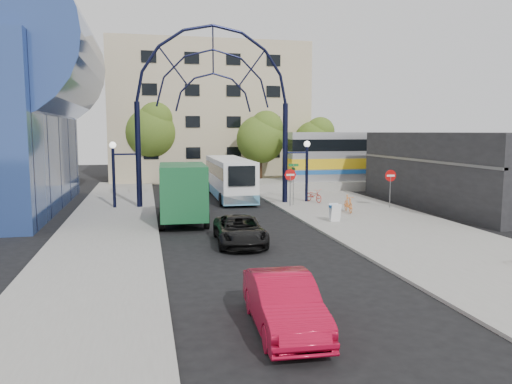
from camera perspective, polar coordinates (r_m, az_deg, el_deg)
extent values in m
plane|color=black|center=(20.79, 0.53, -7.22)|extent=(120.00, 120.00, 0.00)
cube|color=gray|center=(27.23, 15.22, -3.93)|extent=(8.00, 56.00, 0.12)
cube|color=gray|center=(26.19, -16.59, -4.41)|extent=(5.00, 50.00, 0.12)
cylinder|color=black|center=(33.67, -13.30, 4.07)|extent=(0.36, 0.36, 7.00)
cylinder|color=black|center=(35.00, 3.35, 4.35)|extent=(0.36, 0.36, 7.00)
cylinder|color=black|center=(33.84, -15.94, 1.45)|extent=(0.20, 0.20, 4.00)
cylinder|color=black|center=(35.57, 5.81, 1.94)|extent=(0.20, 0.20, 4.00)
sphere|color=white|center=(33.71, -16.06, 5.18)|extent=(0.44, 0.44, 0.44)
sphere|color=white|center=(35.45, 5.85, 5.49)|extent=(0.44, 0.44, 0.44)
cylinder|color=slate|center=(33.21, 3.93, 0.25)|extent=(0.06, 0.06, 2.20)
cylinder|color=red|center=(33.11, 3.94, 1.97)|extent=(0.80, 0.04, 0.80)
cube|color=white|center=(33.08, 3.96, 1.97)|extent=(0.55, 0.02, 0.12)
cylinder|color=slate|center=(33.69, 15.07, 0.13)|extent=(0.06, 0.06, 2.20)
cylinder|color=red|center=(33.59, 15.13, 1.82)|extent=(0.76, 0.04, 0.76)
cube|color=white|center=(33.57, 15.15, 1.81)|extent=(0.55, 0.02, 0.12)
cylinder|color=slate|center=(33.87, 4.29, 0.89)|extent=(0.05, 0.05, 2.80)
cube|color=#146626|center=(33.75, 4.31, 3.09)|extent=(0.70, 0.03, 0.18)
cube|color=#146626|center=(33.77, 4.31, 2.66)|extent=(0.03, 0.70, 0.18)
cube|color=white|center=(27.75, 9.13, -2.40)|extent=(0.55, 0.26, 0.99)
cube|color=white|center=(28.07, 8.87, -2.29)|extent=(0.55, 0.26, 0.99)
cube|color=#1E59A5|center=(27.86, 9.01, -1.67)|extent=(0.55, 0.42, 0.14)
cylinder|color=#2D478A|center=(35.76, -25.23, 14.21)|extent=(9.00, 16.00, 9.00)
cube|color=black|center=(36.16, 22.19, 2.34)|extent=(6.00, 16.00, 5.00)
cube|color=#C8B38B|center=(55.06, -5.75, 8.92)|extent=(20.00, 12.00, 14.00)
cube|color=gray|center=(48.56, 17.93, 1.08)|extent=(32.00, 5.00, 0.80)
cube|color=#B7B7BC|center=(48.39, 18.04, 4.03)|extent=(25.00, 3.00, 4.20)
cube|color=gold|center=(48.42, 18.01, 3.32)|extent=(25.10, 3.05, 0.90)
cube|color=black|center=(48.35, 18.08, 5.21)|extent=(25.05, 3.05, 1.00)
cube|color=#1E59A5|center=(48.46, 17.98, 2.49)|extent=(25.10, 3.05, 0.35)
cylinder|color=#382314|center=(46.99, 0.50, 2.29)|extent=(0.36, 0.36, 2.52)
sphere|color=#2D5A17|center=(46.84, 0.50, 6.05)|extent=(4.48, 4.48, 4.48)
sphere|color=#2D5A17|center=(46.66, 1.19, 7.42)|extent=(3.08, 3.08, 3.08)
cylinder|color=#382314|center=(49.77, -11.86, 2.61)|extent=(0.36, 0.36, 2.88)
sphere|color=#2D5A17|center=(49.63, -11.96, 6.66)|extent=(5.12, 5.12, 5.12)
sphere|color=#2D5A17|center=(49.36, -11.41, 8.16)|extent=(3.52, 3.52, 3.52)
cylinder|color=#382314|center=(50.58, 6.63, 2.47)|extent=(0.36, 0.36, 2.34)
sphere|color=#2D5A17|center=(50.44, 6.67, 5.71)|extent=(4.16, 4.16, 4.16)
sphere|color=#2D5A17|center=(50.31, 7.35, 6.88)|extent=(2.86, 2.86, 2.86)
cube|color=white|center=(38.21, -3.06, 1.79)|extent=(2.58, 10.91, 2.74)
cube|color=#5BA3CA|center=(38.33, -3.05, 0.11)|extent=(2.61, 10.91, 0.66)
cube|color=black|center=(38.17, -3.07, 2.64)|extent=(2.63, 10.69, 0.85)
cube|color=black|center=(32.76, -1.63, 1.85)|extent=(1.79, 0.16, 1.32)
cube|color=black|center=(43.54, -4.12, 2.23)|extent=(2.27, 0.21, 1.51)
cylinder|color=black|center=(41.51, -5.35, 0.52)|extent=(0.28, 0.91, 0.91)
cylinder|color=black|center=(41.83, -2.15, 0.59)|extent=(0.28, 0.91, 0.91)
cylinder|color=black|center=(34.22, -3.99, -0.84)|extent=(0.28, 0.91, 0.91)
cylinder|color=black|center=(34.61, -0.13, -0.74)|extent=(0.28, 0.91, 0.91)
cube|color=black|center=(30.26, -8.52, -0.68)|extent=(2.41, 2.50, 2.21)
cube|color=black|center=(31.41, -8.60, 0.43)|extent=(2.01, 0.18, 1.01)
cube|color=#16552D|center=(27.17, -8.35, 0.17)|extent=(2.59, 4.72, 2.81)
cylinder|color=black|center=(30.04, -10.68, -1.98)|extent=(0.30, 0.97, 0.97)
cylinder|color=black|center=(30.11, -6.28, -1.88)|extent=(0.30, 0.97, 0.97)
cylinder|color=black|center=(26.18, -10.74, -3.30)|extent=(0.30, 0.97, 0.97)
cylinder|color=black|center=(26.25, -5.68, -3.18)|extent=(0.30, 0.97, 0.97)
imported|color=black|center=(22.61, -1.86, -4.39)|extent=(2.40, 4.74, 1.29)
imported|color=#AF0A29|center=(13.11, 3.21, -12.55)|extent=(1.71, 4.41, 1.43)
imported|color=red|center=(35.47, 6.63, -0.39)|extent=(1.12, 1.86, 0.92)
imported|color=orange|center=(31.26, 10.51, -1.33)|extent=(0.73, 1.81, 1.06)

